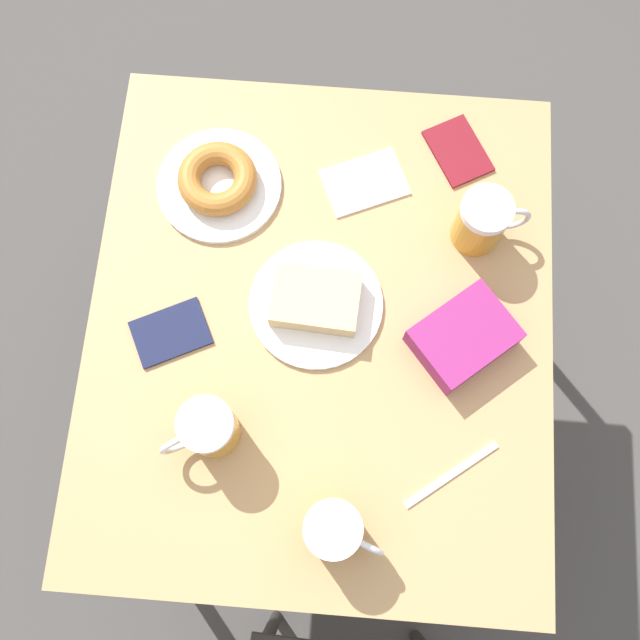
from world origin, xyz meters
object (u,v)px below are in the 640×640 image
(beer_mug_left, at_px, (483,221))
(beer_mug_center, at_px, (208,429))
(fork, at_px, (451,474))
(blue_pouch, at_px, (463,337))
(plate_with_donut, at_px, (218,181))
(passport_far_edge, at_px, (458,151))
(napkin_folded, at_px, (365,182))
(beer_mug_right, at_px, (334,530))
(plate_with_cake, at_px, (316,302))
(passport_near_edge, at_px, (171,333))

(beer_mug_left, relative_size, beer_mug_center, 1.08)
(fork, relative_size, blue_pouch, 0.76)
(plate_with_donut, relative_size, passport_far_edge, 1.49)
(napkin_folded, distance_m, fork, 0.54)
(blue_pouch, bearing_deg, beer_mug_center, 25.13)
(plate_with_donut, xyz_separation_m, beer_mug_right, (-0.25, 0.58, 0.04))
(plate_with_cake, xyz_separation_m, fork, (-0.24, 0.27, -0.02))
(plate_with_donut, distance_m, passport_near_edge, 0.29)
(beer_mug_center, bearing_deg, beer_mug_right, 146.85)
(napkin_folded, height_order, fork, same)
(beer_mug_right, relative_size, blue_pouch, 0.63)
(blue_pouch, bearing_deg, fork, 87.63)
(beer_mug_right, bearing_deg, blue_pouch, -120.81)
(plate_with_cake, relative_size, beer_mug_right, 1.84)
(passport_near_edge, bearing_deg, blue_pouch, -177.07)
(beer_mug_center, relative_size, passport_near_edge, 0.79)
(blue_pouch, bearing_deg, plate_with_donut, -29.91)
(plate_with_cake, bearing_deg, passport_far_edge, -127.00)
(passport_near_edge, xyz_separation_m, blue_pouch, (-0.50, -0.03, 0.02))
(plate_with_donut, bearing_deg, beer_mug_left, 172.99)
(plate_with_donut, xyz_separation_m, passport_far_edge, (-0.43, -0.10, -0.02))
(passport_far_edge, bearing_deg, plate_with_cake, 53.00)
(plate_with_donut, bearing_deg, passport_far_edge, -166.42)
(plate_with_cake, height_order, beer_mug_center, beer_mug_center)
(beer_mug_center, xyz_separation_m, passport_far_edge, (-0.39, -0.55, -0.06))
(fork, height_order, blue_pouch, blue_pouch)
(plate_with_cake, xyz_separation_m, blue_pouch, (-0.25, 0.04, 0.01))
(napkin_folded, xyz_separation_m, fork, (-0.17, 0.51, -0.00))
(blue_pouch, bearing_deg, beer_mug_left, -96.30)
(beer_mug_center, xyz_separation_m, beer_mug_right, (-0.21, 0.14, 0.00))
(beer_mug_left, xyz_separation_m, beer_mug_right, (0.22, 0.53, 0.00))
(beer_mug_right, distance_m, fork, 0.22)
(plate_with_cake, xyz_separation_m, beer_mug_left, (-0.28, -0.15, 0.04))
(plate_with_donut, xyz_separation_m, passport_near_edge, (0.05, 0.28, -0.02))
(napkin_folded, distance_m, passport_near_edge, 0.44)
(napkin_folded, height_order, blue_pouch, blue_pouch)
(plate_with_donut, height_order, beer_mug_left, beer_mug_left)
(plate_with_cake, distance_m, passport_far_edge, 0.40)
(napkin_folded, bearing_deg, passport_far_edge, -155.51)
(plate_with_donut, xyz_separation_m, beer_mug_center, (-0.04, 0.45, 0.04))
(plate_with_donut, xyz_separation_m, fork, (-0.44, 0.48, -0.02))
(plate_with_cake, bearing_deg, plate_with_donut, -47.59)
(napkin_folded, xyz_separation_m, blue_pouch, (-0.18, 0.28, 0.02))
(beer_mug_left, relative_size, passport_near_edge, 0.86)
(fork, distance_m, blue_pouch, 0.23)
(beer_mug_left, height_order, fork, beer_mug_left)
(plate_with_donut, distance_m, beer_mug_center, 0.45)
(passport_near_edge, bearing_deg, plate_with_cake, -164.01)
(blue_pouch, bearing_deg, napkin_folded, -57.32)
(fork, bearing_deg, passport_far_edge, -89.51)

